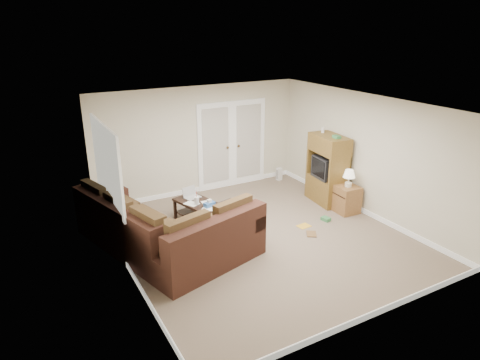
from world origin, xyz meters
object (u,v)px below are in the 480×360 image
coffee_table (199,211)px  side_cabinet (347,197)px  sectional_sofa (164,235)px  tv_armoire (327,169)px

coffee_table → side_cabinet: size_ratio=1.26×
sectional_sofa → tv_armoire: 4.03m
sectional_sofa → coffee_table: bearing=23.8°
coffee_table → tv_armoire: size_ratio=0.73×
sectional_sofa → side_cabinet: size_ratio=3.38×
coffee_table → tv_armoire: (2.95, -0.37, 0.53)m
coffee_table → tv_armoire: 3.02m
sectional_sofa → side_cabinet: (3.99, -0.20, -0.03)m
tv_armoire → side_cabinet: tv_armoire is taller
coffee_table → tv_armoire: tv_armoire is taller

